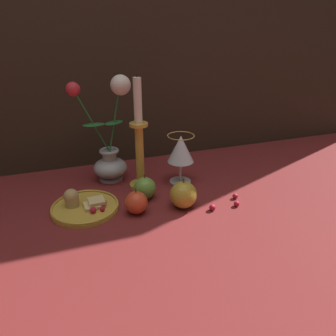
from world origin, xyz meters
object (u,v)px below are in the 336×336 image
object	(u,v)px
apple_near_glass	(183,195)
apple_at_table_edge	(136,203)
candlestick	(139,144)
apple_beside_vase	(145,189)
vase	(110,148)
wine_glass	(181,150)
plate_with_pastries	(84,206)

from	to	relation	value
apple_near_glass	apple_at_table_edge	world-z (taller)	apple_near_glass
candlestick	apple_beside_vase	xyz separation A→B (m)	(-0.01, -0.09, -0.11)
vase	wine_glass	world-z (taller)	vase
wine_glass	apple_near_glass	xyz separation A→B (m)	(-0.05, -0.16, -0.07)
candlestick	apple_beside_vase	size ratio (longest dim) A/B	4.49
apple_beside_vase	apple_at_table_edge	world-z (taller)	apple_beside_vase
apple_beside_vase	apple_at_table_edge	xyz separation A→B (m)	(-0.04, -0.07, -0.00)
plate_with_pastries	wine_glass	bearing A→B (deg)	13.66
vase	apple_beside_vase	distance (m)	0.20
candlestick	apple_at_table_edge	xyz separation A→B (m)	(-0.05, -0.15, -0.12)
plate_with_pastries	apple_at_table_edge	distance (m)	0.16
plate_with_pastries	wine_glass	size ratio (longest dim) A/B	1.17
vase	wine_glass	size ratio (longest dim) A/B	2.13
wine_glass	apple_beside_vase	size ratio (longest dim) A/B	2.05
wine_glass	apple_at_table_edge	size ratio (longest dim) A/B	2.13
apple_near_glass	apple_at_table_edge	xyz separation A→B (m)	(-0.14, 0.01, -0.01)
wine_glass	plate_with_pastries	bearing A→B (deg)	-166.34
wine_glass	apple_near_glass	distance (m)	0.18
wine_glass	apple_near_glass	bearing A→B (deg)	-108.10
vase	apple_near_glass	distance (m)	0.31
plate_with_pastries	apple_near_glass	distance (m)	0.29
vase	wine_glass	xyz separation A→B (m)	(0.21, -0.09, -0.00)
candlestick	apple_near_glass	distance (m)	0.21
apple_near_glass	apple_at_table_edge	bearing A→B (deg)	174.48
plate_with_pastries	apple_near_glass	xyz separation A→B (m)	(0.28, -0.08, 0.03)
apple_near_glass	apple_at_table_edge	distance (m)	0.14
wine_glass	vase	bearing A→B (deg)	156.79
candlestick	apple_at_table_edge	distance (m)	0.20
vase	apple_beside_vase	bearing A→B (deg)	-67.02
wine_glass	apple_near_glass	size ratio (longest dim) A/B	1.81
vase	apple_beside_vase	world-z (taller)	vase
candlestick	apple_near_glass	xyz separation A→B (m)	(0.08, -0.17, -0.11)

